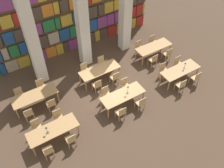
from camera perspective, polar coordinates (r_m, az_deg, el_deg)
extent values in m
plane|color=#4C3828|center=(13.56, -0.25, -1.75)|extent=(40.00, 40.00, 0.00)
cube|color=brown|center=(15.06, -9.67, 16.42)|extent=(10.89, 0.06, 5.50)
cube|color=brown|center=(16.56, -8.51, 8.19)|extent=(10.89, 0.35, 0.03)
cube|color=navy|center=(15.60, -23.78, 3.27)|extent=(0.30, 0.20, 0.74)
cube|color=tan|center=(15.62, -21.95, 4.01)|extent=(0.68, 0.20, 0.74)
cube|color=#B7932D|center=(15.67, -19.55, 4.98)|extent=(0.70, 0.20, 0.74)
cube|color=#236B38|center=(15.73, -17.60, 5.75)|extent=(0.31, 0.20, 0.74)
cube|color=tan|center=(15.77, -16.53, 6.18)|extent=(0.27, 0.20, 0.74)
cube|color=#84387A|center=(15.82, -15.43, 6.61)|extent=(0.27, 0.20, 0.74)
cube|color=orange|center=(15.91, -13.79, 7.24)|extent=(0.63, 0.20, 0.74)
cube|color=#B7932D|center=(16.04, -11.91, 7.96)|extent=(0.44, 0.20, 0.74)
cube|color=#47382D|center=(16.14, -10.56, 8.47)|extent=(0.33, 0.20, 0.74)
cube|color=#84387A|center=(16.27, -8.98, 9.06)|extent=(0.58, 0.20, 0.74)
cube|color=maroon|center=(16.46, -6.97, 9.80)|extent=(0.55, 0.20, 0.74)
cube|color=#47382D|center=(16.67, -5.01, 10.50)|extent=(0.58, 0.20, 0.74)
cube|color=#B7932D|center=(16.85, -3.48, 11.04)|extent=(0.33, 0.20, 0.74)
cube|color=#47382D|center=(17.04, -2.05, 11.54)|extent=(0.55, 0.20, 0.74)
cube|color=maroon|center=(17.31, -0.20, 12.17)|extent=(0.65, 0.20, 0.74)
cube|color=#B7932D|center=(17.54, 1.34, 12.68)|extent=(0.27, 0.20, 0.74)
cube|color=navy|center=(17.69, 2.24, 12.97)|extent=(0.28, 0.20, 0.74)
cube|color=tan|center=(17.87, 3.27, 13.30)|extent=(0.35, 0.20, 0.74)
cube|color=#B7932D|center=(18.11, 4.56, 13.71)|extent=(0.52, 0.20, 0.74)
cube|color=maroon|center=(18.43, 6.19, 14.22)|extent=(0.61, 0.20, 0.74)
cube|color=brown|center=(16.02, -8.87, 10.78)|extent=(10.89, 0.35, 0.03)
cube|color=tan|center=(15.06, -23.29, 6.45)|extent=(0.31, 0.20, 0.75)
cube|color=#236B38|center=(15.09, -21.54, 7.15)|extent=(0.51, 0.20, 0.75)
cube|color=navy|center=(15.13, -19.77, 7.84)|extent=(0.37, 0.20, 0.75)
cube|color=orange|center=(15.20, -17.82, 8.60)|extent=(0.63, 0.20, 0.75)
cube|color=#47382D|center=(15.31, -15.55, 9.47)|extent=(0.57, 0.20, 0.75)
cube|color=tan|center=(15.44, -13.26, 10.33)|extent=(0.65, 0.20, 0.75)
cube|color=navy|center=(15.61, -10.91, 11.19)|extent=(0.63, 0.20, 0.75)
cube|color=#236B38|center=(15.80, -8.73, 11.96)|extent=(0.57, 0.20, 0.75)
cube|color=#B7932D|center=(16.00, -6.61, 12.69)|extent=(0.62, 0.20, 0.75)
cube|color=navy|center=(16.23, -4.55, 13.38)|extent=(0.61, 0.20, 0.75)
cube|color=#84387A|center=(16.50, -2.39, 14.09)|extent=(0.67, 0.20, 0.75)
cube|color=#84387A|center=(16.77, -0.46, 14.69)|extent=(0.52, 0.20, 0.75)
cube|color=#84387A|center=(17.00, 1.01, 15.15)|extent=(0.31, 0.20, 0.75)
cube|color=#B7932D|center=(17.26, 2.60, 15.62)|extent=(0.67, 0.20, 0.75)
cube|color=maroon|center=(17.59, 4.47, 16.16)|extent=(0.60, 0.20, 0.75)
cube|color=maroon|center=(17.91, 6.13, 16.63)|extent=(0.49, 0.20, 0.75)
cube|color=#B7932D|center=(18.10, 7.06, 16.88)|extent=(0.13, 0.20, 0.75)
cube|color=brown|center=(15.52, -9.25, 13.54)|extent=(10.89, 0.35, 0.03)
cube|color=navy|center=(14.59, -22.68, 9.76)|extent=(0.56, 0.20, 0.69)
cube|color=#47382D|center=(14.65, -20.36, 10.66)|extent=(0.64, 0.20, 0.69)
cube|color=orange|center=(14.72, -18.53, 11.36)|extent=(0.28, 0.20, 0.69)
cube|color=#84387A|center=(14.79, -16.86, 11.98)|extent=(0.55, 0.20, 0.69)
cube|color=#236B38|center=(14.93, -14.33, 12.90)|extent=(0.70, 0.20, 0.69)
cube|color=#236B38|center=(15.06, -12.42, 13.58)|extent=(0.27, 0.20, 0.69)
cube|color=#B7932D|center=(15.21, -10.47, 14.25)|extent=(0.69, 0.20, 0.69)
cube|color=navy|center=(15.38, -8.52, 14.90)|extent=(0.32, 0.20, 0.69)
cube|color=#47382D|center=(15.53, -6.95, 15.40)|extent=(0.51, 0.20, 0.69)
cube|color=#47382D|center=(15.78, -4.69, 16.11)|extent=(0.69, 0.20, 0.69)
cube|color=#47382D|center=(16.03, -2.69, 16.72)|extent=(0.37, 0.20, 0.69)
cube|color=#B7932D|center=(16.27, -0.86, 17.25)|extent=(0.63, 0.20, 0.69)
cube|color=#B7932D|center=(16.58, 1.21, 17.83)|extent=(0.56, 0.20, 0.69)
cube|color=#B7932D|center=(16.89, 3.11, 18.33)|extent=(0.61, 0.20, 0.69)
cube|color=brown|center=(15.06, -9.67, 16.47)|extent=(10.89, 0.35, 0.03)
cube|color=#B7932D|center=(14.13, -23.10, 12.98)|extent=(0.62, 0.20, 0.70)
cube|color=maroon|center=(14.20, -20.61, 13.93)|extent=(0.60, 0.20, 0.70)
cube|color=orange|center=(14.27, -18.75, 14.61)|extent=(0.31, 0.20, 0.70)
cube|color=#47382D|center=(14.36, -16.92, 15.27)|extent=(0.55, 0.20, 0.70)
cube|color=orange|center=(14.49, -14.62, 16.07)|extent=(0.62, 0.20, 0.70)
cube|color=#B7932D|center=(14.62, -12.75, 16.69)|extent=(0.31, 0.20, 0.70)
cube|color=#47382D|center=(14.75, -11.00, 17.26)|extent=(0.47, 0.20, 0.70)
cube|color=orange|center=(14.91, -9.20, 17.83)|extent=(0.37, 0.20, 0.70)
cube|color=orange|center=(15.05, -7.69, 18.28)|extent=(0.32, 0.20, 0.70)
cube|color=#84387A|center=(13.74, -23.37, 16.36)|extent=(0.68, 0.20, 0.65)
cube|color=tan|center=(13.82, -20.76, 17.32)|extent=(0.57, 0.20, 0.65)
cube|color=silver|center=(12.96, -18.12, 10.70)|extent=(0.58, 0.58, 6.00)
cube|color=silver|center=(13.66, -6.92, 14.66)|extent=(0.58, 0.58, 6.00)
cube|color=silver|center=(14.86, 3.16, 17.66)|extent=(0.58, 0.58, 6.00)
cube|color=tan|center=(11.44, -13.41, -10.12)|extent=(2.27, 0.84, 0.04)
cylinder|color=tan|center=(11.53, -17.36, -14.50)|extent=(0.07, 0.07, 0.74)
cylinder|color=tan|center=(11.71, -7.67, -10.29)|extent=(0.07, 0.07, 0.74)
cylinder|color=tan|center=(11.91, -18.45, -11.97)|extent=(0.07, 0.07, 0.74)
cylinder|color=tan|center=(12.09, -9.11, -7.97)|extent=(0.07, 0.07, 0.74)
cylinder|color=tan|center=(11.59, -15.40, -14.72)|extent=(0.04, 0.04, 0.43)
cylinder|color=tan|center=(11.61, -13.72, -14.01)|extent=(0.04, 0.04, 0.43)
cylinder|color=tan|center=(11.41, -14.78, -16.04)|extent=(0.04, 0.04, 0.43)
cylinder|color=tan|center=(11.43, -13.06, -15.31)|extent=(0.04, 0.04, 0.43)
cube|color=tan|center=(11.31, -14.46, -14.43)|extent=(0.42, 0.40, 0.04)
cube|color=tan|center=(11.01, -14.32, -14.57)|extent=(0.40, 0.03, 0.42)
cylinder|color=tan|center=(12.13, -15.38, -10.61)|extent=(0.04, 0.04, 0.43)
cylinder|color=tan|center=(12.12, -16.98, -11.27)|extent=(0.04, 0.04, 0.43)
cylinder|color=tan|center=(12.33, -15.94, -9.45)|extent=(0.04, 0.04, 0.43)
cylinder|color=tan|center=(12.32, -17.51, -10.10)|extent=(0.04, 0.04, 0.43)
cube|color=tan|center=(12.03, -16.69, -9.72)|extent=(0.42, 0.40, 0.04)
cube|color=tan|center=(11.96, -17.21, -8.46)|extent=(0.40, 0.03, 0.42)
cylinder|color=tan|center=(11.67, -10.48, -12.59)|extent=(0.04, 0.04, 0.43)
cylinder|color=tan|center=(11.71, -8.86, -11.86)|extent=(0.04, 0.04, 0.43)
cylinder|color=tan|center=(11.49, -9.77, -13.86)|extent=(0.04, 0.04, 0.43)
cylinder|color=tan|center=(11.54, -8.12, -13.11)|extent=(0.04, 0.04, 0.43)
cube|color=tan|center=(11.40, -9.45, -12.23)|extent=(0.42, 0.40, 0.04)
cube|color=tan|center=(11.11, -9.18, -12.31)|extent=(0.40, 0.03, 0.42)
cylinder|color=tan|center=(12.23, -10.76, -8.61)|extent=(0.04, 0.04, 0.43)
cylinder|color=tan|center=(12.19, -12.31, -9.29)|extent=(0.04, 0.04, 0.43)
cylinder|color=tan|center=(12.43, -11.40, -7.50)|extent=(0.04, 0.04, 0.43)
cylinder|color=tan|center=(12.39, -12.92, -8.16)|extent=(0.04, 0.04, 0.43)
cube|color=tan|center=(12.12, -12.02, -7.74)|extent=(0.42, 0.40, 0.04)
cube|color=tan|center=(12.05, -12.53, -6.47)|extent=(0.40, 0.03, 0.42)
cylinder|color=brown|center=(11.38, -14.49, -10.71)|extent=(0.14, 0.14, 0.01)
cylinder|color=brown|center=(11.23, -14.66, -10.21)|extent=(0.02, 0.02, 0.34)
cone|color=brown|center=(11.07, -14.86, -9.61)|extent=(0.11, 0.11, 0.07)
cube|color=tan|center=(12.40, 2.49, -2.51)|extent=(2.27, 0.84, 0.04)
cylinder|color=tan|center=(12.16, -0.86, -6.70)|extent=(0.07, 0.07, 0.74)
cylinder|color=tan|center=(12.96, 7.16, -2.76)|extent=(0.07, 0.07, 0.74)
cylinder|color=tan|center=(12.53, -2.47, -4.58)|extent=(0.07, 0.07, 0.74)
cylinder|color=tan|center=(13.30, 5.42, -0.89)|extent=(0.07, 0.07, 0.74)
cylinder|color=tan|center=(12.31, 0.74, -6.92)|extent=(0.04, 0.04, 0.43)
cylinder|color=tan|center=(12.43, 2.16, -6.22)|extent=(0.04, 0.04, 0.43)
cylinder|color=tan|center=(12.14, 1.61, -8.00)|extent=(0.04, 0.04, 0.43)
cylinder|color=tan|center=(12.27, 3.03, -7.28)|extent=(0.04, 0.04, 0.43)
cube|color=tan|center=(12.10, 1.91, -6.43)|extent=(0.42, 0.40, 0.04)
cube|color=tan|center=(11.82, 2.43, -6.35)|extent=(0.40, 0.03, 0.42)
cylinder|color=tan|center=(12.93, -0.12, -3.42)|extent=(0.04, 0.04, 0.43)
cylinder|color=tan|center=(12.81, -1.50, -4.06)|extent=(0.04, 0.04, 0.43)
cylinder|color=tan|center=(13.12, -0.90, -2.46)|extent=(0.04, 0.04, 0.43)
cylinder|color=tan|center=(13.01, -2.26, -3.08)|extent=(0.04, 0.04, 0.43)
cube|color=tan|center=(12.79, -1.21, -2.55)|extent=(0.42, 0.40, 0.04)
cube|color=tan|center=(12.73, -1.65, -1.34)|extent=(0.40, 0.03, 0.42)
cylinder|color=tan|center=(12.74, 5.21, -4.69)|extent=(0.04, 0.04, 0.43)
cylinder|color=tan|center=(12.89, 6.51, -4.03)|extent=(0.04, 0.04, 0.43)
cylinder|color=tan|center=(12.58, 6.10, -5.71)|extent=(0.04, 0.04, 0.43)
cylinder|color=tan|center=(12.73, 7.42, -5.02)|extent=(0.04, 0.04, 0.43)
cube|color=tan|center=(12.55, 6.40, -4.18)|extent=(0.42, 0.40, 0.04)
cube|color=tan|center=(12.29, 6.99, -4.05)|extent=(0.40, 0.03, 0.42)
cylinder|color=tan|center=(13.37, 4.14, -1.42)|extent=(0.04, 0.04, 0.43)
cylinder|color=tan|center=(13.23, 2.86, -2.02)|extent=(0.04, 0.04, 0.43)
cylinder|color=tan|center=(13.56, 3.33, -0.52)|extent=(0.04, 0.04, 0.43)
cylinder|color=tan|center=(13.41, 2.05, -1.10)|extent=(0.04, 0.04, 0.43)
cube|color=tan|center=(13.22, 3.14, -0.56)|extent=(0.42, 0.40, 0.04)
cube|color=tan|center=(13.16, 2.73, 0.62)|extent=(0.40, 0.03, 0.42)
cylinder|color=brown|center=(12.46, 3.59, -2.06)|extent=(0.14, 0.14, 0.01)
cylinder|color=brown|center=(12.30, 3.64, -1.38)|extent=(0.02, 0.02, 0.42)
cone|color=brown|center=(12.13, 3.69, -0.60)|extent=(0.11, 0.11, 0.07)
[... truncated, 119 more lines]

